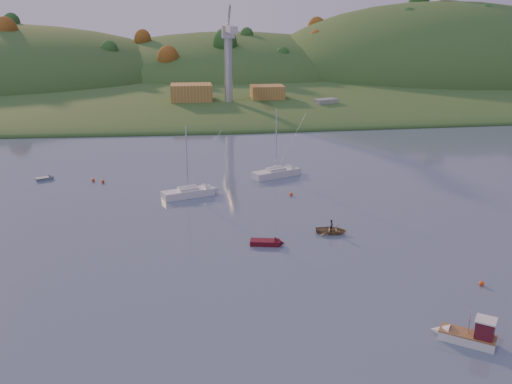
{
  "coord_description": "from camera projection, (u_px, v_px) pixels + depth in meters",
  "views": [
    {
      "loc": [
        -9.72,
        -33.48,
        26.02
      ],
      "look_at": [
        -1.2,
        35.18,
        4.02
      ],
      "focal_mm": 40.0,
      "sensor_mm": 36.0,
      "label": 1
    }
  ],
  "objects": [
    {
      "name": "sailboat_near",
      "position": [
        188.0,
        192.0,
        83.62
      ],
      "size": [
        7.91,
        4.67,
        10.52
      ],
      "rotation": [
        0.0,
        0.0,
        0.34
      ],
      "color": "silver",
      "rests_on": "ground"
    },
    {
      "name": "dock_crane",
      "position": [
        229.0,
        47.0,
        147.69
      ],
      "size": [
        3.2,
        28.0,
        20.3
      ],
      "color": "#B7B7BC",
      "rests_on": "wharf"
    },
    {
      "name": "hillside_trees",
      "position": [
        210.0,
        83.0,
        215.66
      ],
      "size": [
        280.0,
        50.0,
        32.0
      ],
      "primitive_type": null,
      "color": "#19461A",
      "rests_on": "ground"
    },
    {
      "name": "canoe",
      "position": [
        331.0,
        230.0,
        69.83
      ],
      "size": [
        4.32,
        3.5,
        0.79
      ],
      "primitive_type": "imported",
      "rotation": [
        0.0,
        0.0,
        1.34
      ],
      "color": "#8E754E",
      "rests_on": "ground"
    },
    {
      "name": "shore_slope",
      "position": [
        213.0,
        90.0,
        196.74
      ],
      "size": [
        640.0,
        150.0,
        7.0
      ],
      "primitive_type": "ellipsoid",
      "color": "#28451B",
      "rests_on": "ground"
    },
    {
      "name": "buoy_1",
      "position": [
        291.0,
        194.0,
        84.07
      ],
      "size": [
        0.5,
        0.5,
        0.5
      ],
      "primitive_type": "sphere",
      "color": "#EB3E0C",
      "rests_on": "ground"
    },
    {
      "name": "buoy_0",
      "position": [
        482.0,
        283.0,
        56.49
      ],
      "size": [
        0.5,
        0.5,
        0.5
      ],
      "primitive_type": "sphere",
      "color": "#EB3E0C",
      "rests_on": "ground"
    },
    {
      "name": "sailboat_far",
      "position": [
        276.0,
        172.0,
        93.71
      ],
      "size": [
        8.28,
        5.45,
        11.1
      ],
      "rotation": [
        0.0,
        0.0,
        0.42
      ],
      "color": "silver",
      "rests_on": "ground"
    },
    {
      "name": "shed_west",
      "position": [
        191.0,
        93.0,
        154.63
      ],
      "size": [
        11.0,
        8.0,
        4.8
      ],
      "primitive_type": "cube",
      "color": "#A56837",
      "rests_on": "wharf"
    },
    {
      "name": "work_vessel",
      "position": [
        325.0,
        108.0,
        152.64
      ],
      "size": [
        15.25,
        9.95,
        3.7
      ],
      "rotation": [
        0.0,
        0.0,
        0.37
      ],
      "color": "slate",
      "rests_on": "ground"
    },
    {
      "name": "hill_right",
      "position": [
        438.0,
        77.0,
        236.26
      ],
      "size": [
        150.0,
        130.0,
        60.0
      ],
      "primitive_type": "ellipsoid",
      "color": "#28451B",
      "rests_on": "ground"
    },
    {
      "name": "fishing_boat",
      "position": [
        463.0,
        333.0,
        46.83
      ],
      "size": [
        5.15,
        4.38,
        3.32
      ],
      "rotation": [
        0.0,
        0.0,
        2.51
      ],
      "color": "silver",
      "rests_on": "ground"
    },
    {
      "name": "hill_center",
      "position": [
        231.0,
        76.0,
        240.47
      ],
      "size": [
        140.0,
        120.0,
        36.0
      ],
      "primitive_type": "ellipsoid",
      "color": "#28451B",
      "rests_on": "ground"
    },
    {
      "name": "buoy_3",
      "position": [
        103.0,
        181.0,
        90.37
      ],
      "size": [
        0.5,
        0.5,
        0.5
      ],
      "primitive_type": "sphere",
      "color": "#EB3E0C",
      "rests_on": "ground"
    },
    {
      "name": "grey_dinghy",
      "position": [
        47.0,
        178.0,
        92.2
      ],
      "size": [
        3.14,
        2.25,
        1.1
      ],
      "rotation": [
        0.0,
        0.0,
        0.44
      ],
      "color": "slate",
      "rests_on": "ground"
    },
    {
      "name": "far_shore",
      "position": [
        206.0,
        71.0,
        258.21
      ],
      "size": [
        620.0,
        220.0,
        1.5
      ],
      "primitive_type": "cube",
      "color": "#28451B",
      "rests_on": "ground"
    },
    {
      "name": "paddler",
      "position": [
        331.0,
        227.0,
        69.72
      ],
      "size": [
        0.47,
        0.61,
        1.5
      ],
      "primitive_type": "imported",
      "rotation": [
        0.0,
        0.0,
        1.34
      ],
      "color": "black",
      "rests_on": "ground"
    },
    {
      "name": "shed_east",
      "position": [
        267.0,
        93.0,
        158.16
      ],
      "size": [
        9.0,
        7.0,
        4.0
      ],
      "primitive_type": "cube",
      "color": "#A56837",
      "rests_on": "wharf"
    },
    {
      "name": "wharf",
      "position": [
        239.0,
        106.0,
        156.3
      ],
      "size": [
        42.0,
        16.0,
        2.4
      ],
      "primitive_type": "cube",
      "color": "slate",
      "rests_on": "ground"
    },
    {
      "name": "red_tender",
      "position": [
        272.0,
        243.0,
        66.35
      ],
      "size": [
        4.24,
        2.16,
        1.38
      ],
      "rotation": [
        0.0,
        0.0,
        -0.2
      ],
      "color": "#500B14",
      "rests_on": "ground"
    },
    {
      "name": "buoy_2",
      "position": [
        93.0,
        180.0,
        91.16
      ],
      "size": [
        0.5,
        0.5,
        0.5
      ],
      "primitive_type": "sphere",
      "color": "#EB3E0C",
      "rests_on": "ground"
    }
  ]
}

